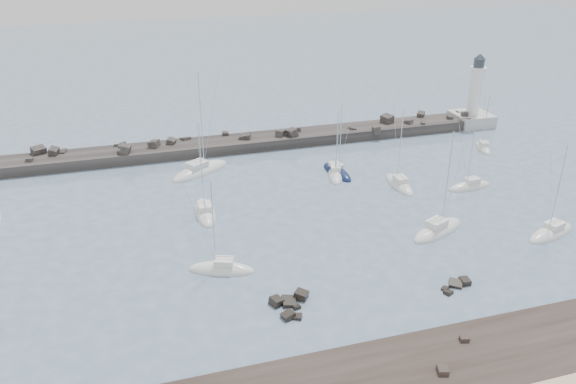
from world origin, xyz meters
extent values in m
plane|color=slate|center=(0.00, 0.00, 0.00)|extent=(400.00, 400.00, 0.00)
cube|color=black|center=(9.72, -18.45, 0.55)|extent=(0.98, 0.86, 0.41)
cube|color=black|center=(5.64, -21.52, 0.58)|extent=(1.17, 1.29, 0.47)
cube|color=black|center=(-4.87, -10.15, 0.14)|extent=(1.61, 1.46, 1.14)
cube|color=black|center=(-4.18, -7.89, -0.06)|extent=(1.73, 1.92, 1.42)
cube|color=black|center=(-3.63, -8.89, 0.03)|extent=(0.94, 0.92, 0.77)
cube|color=black|center=(-2.67, -7.37, 0.12)|extent=(2.02, 1.88, 1.57)
cube|color=black|center=(-5.42, -7.70, 0.30)|extent=(1.64, 1.59, 1.19)
cube|color=black|center=(-3.93, -10.48, 0.01)|extent=(1.12, 1.09, 0.84)
cube|color=black|center=(15.24, -9.89, 0.11)|extent=(1.13, 1.30, 1.06)
cube|color=black|center=(14.77, -9.86, -0.02)|extent=(1.33, 1.29, 0.99)
cube|color=black|center=(12.56, -10.36, 0.09)|extent=(0.99, 0.93, 0.63)
cube|color=black|center=(12.53, -11.09, 0.01)|extent=(1.20, 1.22, 0.91)
cube|color=black|center=(14.05, -9.95, 0.12)|extent=(1.85, 1.91, 1.05)
cube|color=#2A2725|center=(-7.50, 38.00, 0.20)|extent=(115.00, 6.00, 3.20)
cube|color=#2A2725|center=(45.06, 37.07, 1.59)|extent=(1.88, 1.87, 1.45)
cube|color=#2A2725|center=(0.91, 37.65, 1.74)|extent=(1.41, 1.53, 1.10)
cube|color=#2A2725|center=(21.28, 37.01, 1.70)|extent=(1.55, 1.56, 1.19)
cube|color=#2A2725|center=(44.45, 35.47, 1.72)|extent=(1.92, 2.02, 1.52)
cube|color=#2A2725|center=(41.82, 37.53, 1.93)|extent=(1.58, 1.32, 1.07)
cube|color=#2A2725|center=(-19.37, 36.23, 1.84)|extent=(1.75, 1.79, 1.76)
cube|color=#2A2725|center=(45.23, 39.67, 1.70)|extent=(2.09, 1.79, 1.69)
cube|color=#2A2725|center=(9.77, 36.66, 2.15)|extent=(2.32, 2.14, 2.24)
cube|color=#2A2725|center=(-28.66, 39.63, 1.63)|extent=(1.70, 1.71, 1.53)
cube|color=#2A2725|center=(-11.17, 38.86, 2.12)|extent=(2.03, 2.07, 1.40)
cube|color=#2A2725|center=(-18.78, 36.31, 2.37)|extent=(2.14, 2.13, 1.90)
cube|color=#2A2725|center=(-14.06, 38.14, 2.12)|extent=(2.34, 2.48, 1.71)
cube|color=#2A2725|center=(44.70, 37.06, 2.28)|extent=(1.70, 1.89, 1.54)
cube|color=#2A2725|center=(11.57, 38.76, 1.92)|extent=(1.22, 1.33, 1.30)
cube|color=#2A2725|center=(29.23, 38.92, 2.29)|extent=(2.57, 2.74, 2.15)
cube|color=#2A2725|center=(-20.12, 40.27, 1.77)|extent=(1.03, 1.20, 0.97)
cube|color=#2A2725|center=(37.18, 40.45, 1.99)|extent=(2.03, 2.22, 1.79)
cube|color=#2A2725|center=(1.53, 37.69, 2.06)|extent=(2.45, 2.14, 1.76)
cube|color=#2A2725|center=(-33.48, 37.02, 1.80)|extent=(1.23, 1.33, 1.13)
cube|color=#2A2725|center=(-19.06, 37.52, 2.31)|extent=(1.83, 1.75, 1.98)
cube|color=#2A2725|center=(32.89, 37.27, 1.97)|extent=(1.93, 2.05, 1.30)
cube|color=#2A2725|center=(7.72, 37.13, 2.17)|extent=(2.08, 2.12, 1.54)
cube|color=#2A2725|center=(21.35, 35.69, 1.47)|extent=(1.21, 1.40, 0.90)
cube|color=#2A2725|center=(-32.40, 40.31, 1.97)|extent=(2.71, 2.71, 2.08)
cube|color=#2A2725|center=(25.51, 35.46, 1.72)|extent=(1.87, 2.16, 1.81)
cube|color=#2A2725|center=(35.35, 36.22, 1.90)|extent=(1.17, 1.38, 0.94)
cube|color=#2A2725|center=(-1.49, 40.54, 1.92)|extent=(1.13, 1.03, 1.20)
cube|color=#2A2725|center=(-29.95, 38.93, 2.25)|extent=(1.97, 2.10, 1.96)
cube|color=#2A2725|center=(-8.62, 40.38, 1.62)|extent=(2.05, 2.33, 1.44)
cube|color=#B0AFAA|center=(47.00, 38.00, 0.80)|extent=(7.00, 7.00, 3.00)
cylinder|color=white|center=(47.00, 38.00, 6.80)|extent=(2.50, 2.50, 9.00)
cylinder|color=white|center=(47.00, 38.00, 11.23)|extent=(3.20, 3.20, 0.25)
cylinder|color=#32373C|center=(47.00, 38.00, 12.10)|extent=(2.00, 2.00, 1.60)
cone|color=#32373C|center=(47.00, 38.00, 13.40)|extent=(2.20, 2.20, 1.00)
ellipsoid|color=white|center=(-9.27, 14.66, 0.05)|extent=(3.02, 8.67, 2.17)
cube|color=white|center=(-9.29, 14.23, 1.31)|extent=(1.83, 2.47, 0.69)
cylinder|color=silver|center=(-9.24, 15.34, 6.75)|extent=(0.12, 0.12, 11.56)
cylinder|color=silver|center=(-9.32, 13.63, 1.95)|extent=(0.24, 3.43, 0.10)
ellipsoid|color=white|center=(-7.74, 29.18, 0.05)|extent=(11.02, 8.75, 2.60)
cube|color=white|center=(-8.20, 28.89, 1.54)|extent=(3.76, 3.50, 0.78)
cylinder|color=silver|center=(-7.01, 29.65, 8.52)|extent=(0.13, 0.13, 14.74)
cylinder|color=silver|center=(-8.84, 28.47, 2.26)|extent=(3.74, 2.45, 0.11)
ellipsoid|color=white|center=(-9.70, 0.07, 0.05)|extent=(7.88, 4.89, 2.05)
cube|color=white|center=(-9.35, -0.07, 1.26)|extent=(2.52, 2.18, 0.69)
cylinder|color=silver|center=(-10.26, 0.28, 6.01)|extent=(0.12, 0.12, 10.18)
cylinder|color=silver|center=(-8.85, -0.26, 1.90)|extent=(2.85, 1.17, 0.10)
ellipsoid|color=white|center=(12.31, 21.69, 0.05)|extent=(4.35, 7.58, 1.96)
cube|color=white|center=(12.42, 22.04, 1.21)|extent=(2.01, 2.38, 0.66)
cylinder|color=silver|center=(12.13, 21.14, 5.77)|extent=(0.11, 0.11, 9.77)
cylinder|color=silver|center=(12.57, 22.52, 1.83)|extent=(0.98, 2.78, 0.09)
ellipsoid|color=white|center=(18.34, 1.15, 0.05)|extent=(9.45, 6.26, 2.38)
cube|color=white|center=(17.93, 0.97, 1.45)|extent=(3.07, 2.70, 0.78)
cylinder|color=silver|center=(19.01, 1.45, 7.19)|extent=(0.13, 0.13, 12.26)
cylinder|color=silver|center=(17.35, 0.71, 2.18)|extent=(3.37, 1.57, 0.11)
ellipsoid|color=#0F1C42|center=(12.90, 22.55, 0.05)|extent=(3.51, 8.09, 2.03)
cube|color=white|center=(12.84, 22.94, 1.24)|extent=(1.87, 2.39, 0.66)
cylinder|color=silver|center=(12.99, 21.93, 6.19)|extent=(0.11, 0.11, 10.57)
cylinder|color=silver|center=(12.76, 23.48, 1.85)|extent=(0.54, 3.11, 0.09)
ellipsoid|color=white|center=(29.88, 11.82, 0.05)|extent=(7.35, 2.77, 1.96)
cube|color=white|center=(30.23, 11.84, 1.21)|extent=(2.12, 1.60, 0.66)
cylinder|color=silver|center=(29.30, 11.77, 5.74)|extent=(0.11, 0.11, 9.72)
cylinder|color=silver|center=(30.74, 11.88, 1.82)|extent=(2.88, 0.31, 0.09)
ellipsoid|color=white|center=(20.13, 15.56, 0.05)|extent=(2.69, 8.08, 2.09)
cube|color=white|center=(20.12, 15.15, 1.28)|extent=(1.67, 2.29, 0.68)
cylinder|color=silver|center=(20.15, 16.20, 6.35)|extent=(0.12, 0.12, 10.83)
cylinder|color=silver|center=(20.11, 14.59, 1.91)|extent=(0.18, 3.21, 0.10)
ellipsoid|color=white|center=(31.74, -3.49, 0.05)|extent=(8.67, 4.97, 2.11)
cube|color=white|center=(32.14, -3.36, 1.29)|extent=(2.72, 2.30, 0.68)
cylinder|color=silver|center=(31.11, -3.69, 6.54)|extent=(0.12, 0.12, 11.18)
cylinder|color=silver|center=(32.69, -3.18, 1.91)|extent=(3.19, 1.10, 0.10)
ellipsoid|color=white|center=(41.35, 25.49, 0.05)|extent=(3.80, 6.66, 1.82)
cube|color=white|center=(41.26, 25.19, 1.15)|extent=(1.76, 2.08, 0.64)
cylinder|color=silver|center=(41.51, 25.98, 5.12)|extent=(0.11, 0.11, 8.59)
cylinder|color=silver|center=(41.12, 24.77, 1.74)|extent=(0.85, 2.45, 0.09)
camera|label=1|loc=(-17.70, -53.37, 34.90)|focal=35.00mm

